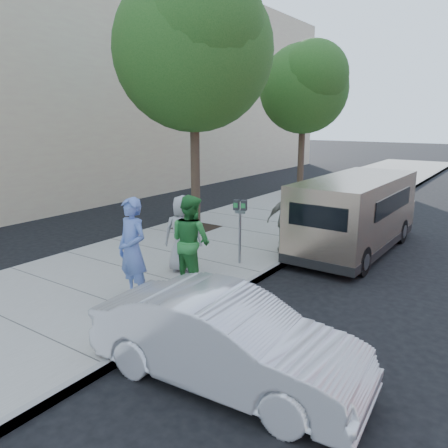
% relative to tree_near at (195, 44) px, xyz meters
% --- Properties ---
extents(ground, '(120.00, 120.00, 0.00)m').
position_rel_tree_near_xyz_m(ground, '(2.25, -2.40, -5.55)').
color(ground, black).
rests_on(ground, ground).
extents(sidewalk, '(5.00, 60.00, 0.15)m').
position_rel_tree_near_xyz_m(sidewalk, '(1.25, -2.40, -5.47)').
color(sidewalk, gray).
rests_on(sidewalk, ground).
extents(curb_face, '(0.12, 60.00, 0.16)m').
position_rel_tree_near_xyz_m(curb_face, '(3.69, -2.40, -5.47)').
color(curb_face, gray).
rests_on(curb_face, ground).
extents(tree_near, '(4.62, 4.60, 7.53)m').
position_rel_tree_near_xyz_m(tree_near, '(0.00, 0.00, 0.00)').
color(tree_near, black).
rests_on(tree_near, sidewalk).
extents(tree_far, '(3.92, 3.80, 6.49)m').
position_rel_tree_near_xyz_m(tree_far, '(-0.00, 7.60, -0.66)').
color(tree_far, black).
rests_on(tree_far, sidewalk).
extents(parking_meter, '(0.33, 0.18, 1.52)m').
position_rel_tree_near_xyz_m(parking_meter, '(2.93, -2.14, -4.30)').
color(parking_meter, gray).
rests_on(parking_meter, sidewalk).
extents(van, '(1.92, 5.43, 2.00)m').
position_rel_tree_near_xyz_m(van, '(4.69, 0.87, -4.49)').
color(van, tan).
rests_on(van, ground).
extents(sedan, '(3.89, 1.57, 1.25)m').
position_rel_tree_near_xyz_m(sedan, '(5.24, -6.10, -4.92)').
color(sedan, silver).
rests_on(sedan, ground).
extents(person_officer, '(0.77, 0.57, 1.95)m').
position_rel_tree_near_xyz_m(person_officer, '(2.42, -5.05, -4.42)').
color(person_officer, '#5975BE').
rests_on(person_officer, sidewalk).
extents(person_green_shirt, '(1.02, 0.86, 1.88)m').
position_rel_tree_near_xyz_m(person_green_shirt, '(2.87, -3.88, -4.46)').
color(person_green_shirt, '#2A8236').
rests_on(person_green_shirt, sidewalk).
extents(person_gray_shirt, '(1.00, 0.90, 1.72)m').
position_rel_tree_near_xyz_m(person_gray_shirt, '(2.16, -3.29, -4.54)').
color(person_gray_shirt, '#9A9B9D').
rests_on(person_gray_shirt, sidewalk).
extents(person_striped_polo, '(1.05, 0.86, 1.68)m').
position_rel_tree_near_xyz_m(person_striped_polo, '(3.45, -0.76, -4.56)').
color(person_striped_polo, gray).
rests_on(person_striped_polo, sidewalk).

